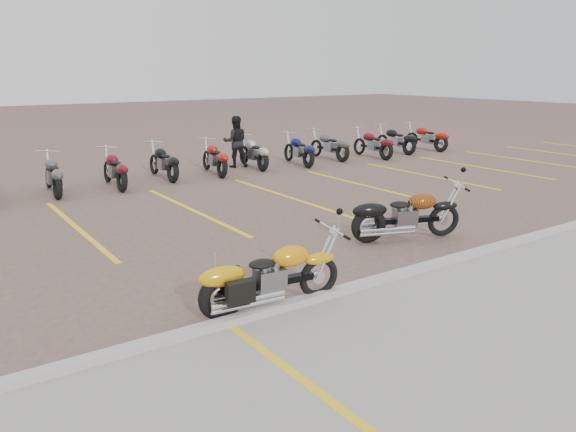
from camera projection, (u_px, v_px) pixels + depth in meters
The scene contains 9 objects.
ground at pixel (287, 255), 10.23m from camera, with size 100.00×100.00×0.00m, color #735B52.
concrete_apron at pixel (502, 354), 6.64m from camera, with size 60.00×5.00×0.01m, color #9E9B93.
curb at pixel (361, 285), 8.62m from camera, with size 60.00×0.18×0.12m, color #ADAAA3.
parking_stripes at pixel (193, 210), 13.42m from camera, with size 38.00×5.50×0.01m, color yellow, non-canonical shape.
apron_stripe at pixel (354, 420), 5.38m from camera, with size 0.12×5.00×0.00m, color yellow.
yellow_cruiser at pixel (268, 279), 7.80m from camera, with size 2.17×0.40×0.89m.
flame_cruiser at pixel (403, 217), 11.00m from camera, with size 2.18×0.94×0.94m.
person_b at pixel (236, 142), 19.19m from camera, with size 0.85×0.66×1.75m, color black.
bg_bike_row at pixel (189, 159), 17.50m from camera, with size 22.20×2.03×1.10m.
Camera 1 is at (-5.49, -8.02, 3.27)m, focal length 35.00 mm.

